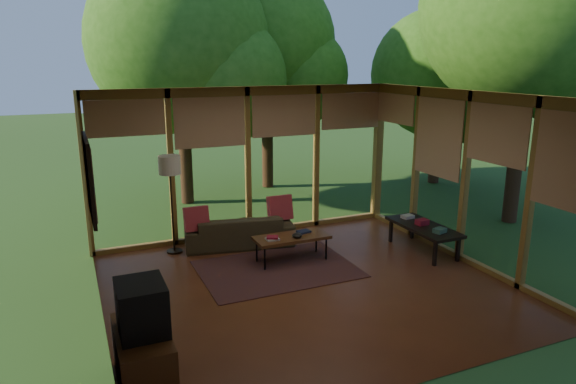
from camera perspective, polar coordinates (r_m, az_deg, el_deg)
name	(u,v)px	position (r m, az deg, el deg)	size (l,w,h in m)	color
floor	(307,286)	(7.47, 2.12, -10.44)	(5.50, 5.50, 0.00)	brown
ceiling	(309,95)	(6.79, 2.34, 10.68)	(5.50, 5.50, 0.00)	silver
wall_left	(94,220)	(6.37, -20.73, -2.90)	(0.04, 5.00, 2.70)	beige
wall_front	(423,259)	(4.99, 14.82, -7.17)	(5.50, 0.04, 2.70)	beige
window_wall_back	(248,163)	(9.27, -4.47, 3.26)	(5.50, 0.12, 2.70)	olive
window_wall_right	(465,178)	(8.54, 19.11, 1.52)	(0.12, 5.00, 2.70)	olive
exterior_lawn	(417,155)	(18.13, 14.18, 4.03)	(40.00, 40.00, 0.00)	#2B4E1D
tree_nw	(179,43)	(11.54, -11.99, 15.92)	(3.86, 3.86, 5.43)	#3E2516
tree_ne	(265,43)	(12.86, -2.55, 16.21)	(3.36, 3.36, 5.23)	#3E2516
tree_se	(529,6)	(10.78, 25.25, 18.23)	(3.95, 3.95, 6.08)	#3E2516
tree_far	(436,74)	(13.69, 16.09, 12.44)	(3.22, 3.22, 4.41)	#3E2516
rug	(277,269)	(8.04, -1.21, -8.53)	(2.35, 1.67, 0.01)	brown
sofa	(239,230)	(8.98, -5.46, -4.26)	(1.86, 0.73, 0.54)	#3D331E
pillow_left	(196,219)	(8.65, -10.14, -3.00)	(0.40, 0.13, 0.40)	maroon
pillow_right	(280,208)	(9.08, -0.91, -1.82)	(0.44, 0.15, 0.44)	maroon
ct_book_lower	(272,239)	(8.03, -1.74, -5.25)	(0.20, 0.15, 0.03)	#B0AAA0
ct_book_upper	(272,237)	(8.01, -1.74, -5.04)	(0.18, 0.13, 0.03)	maroon
ct_book_side	(304,232)	(8.36, 1.76, -4.42)	(0.20, 0.15, 0.03)	#161C32
ct_bowl	(297,235)	(8.12, 1.02, -4.84)	(0.16, 0.16, 0.07)	black
media_cabinet	(144,359)	(5.49, -15.75, -17.42)	(0.50, 1.00, 0.60)	brown
television	(142,308)	(5.22, -15.94, -12.24)	(0.45, 0.55, 0.50)	black
console_book_a	(440,230)	(8.60, 16.50, -4.12)	(0.20, 0.15, 0.07)	#335A49
console_book_b	(422,222)	(8.93, 14.67, -3.25)	(0.20, 0.14, 0.09)	maroon
console_book_c	(408,217)	(9.24, 13.15, -2.67)	(0.20, 0.15, 0.06)	#B0AAA0
floor_lamp	(170,171)	(8.54, -13.00, 2.33)	(0.36, 0.36, 1.65)	black
coffee_table	(292,238)	(8.21, 0.41, -5.13)	(1.20, 0.50, 0.43)	brown
side_console	(424,228)	(8.92, 14.83, -3.89)	(0.60, 1.40, 0.46)	black
wall_painting	(90,178)	(7.68, -21.19, 1.48)	(0.06, 1.35, 1.15)	black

